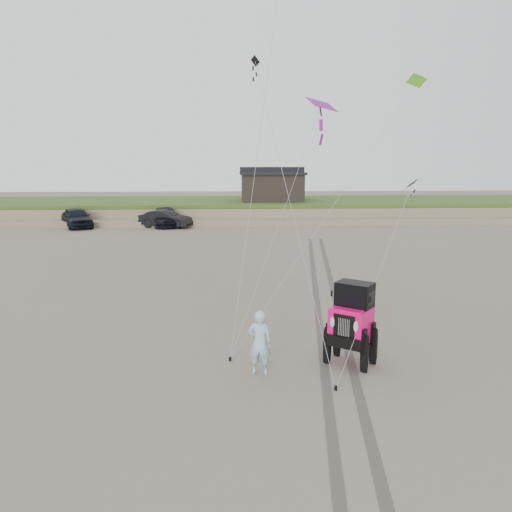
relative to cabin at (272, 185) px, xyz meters
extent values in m
plane|color=#6B6054|center=(-2.00, -37.00, -3.24)|extent=(160.00, 160.00, 0.00)
cube|color=#7A6B54|center=(-2.00, 1.00, -2.54)|extent=(160.00, 12.00, 1.40)
cube|color=#2D4719|center=(-2.00, 1.00, -1.69)|extent=(160.00, 12.00, 0.35)
cube|color=#7A6B54|center=(-2.00, -5.50, -2.99)|extent=(160.00, 3.50, 0.50)
cube|color=black|center=(0.00, 0.00, -0.21)|extent=(6.00, 5.00, 2.60)
cube|color=black|center=(0.00, 0.00, 1.21)|extent=(6.40, 5.40, 0.25)
cube|color=black|center=(0.00, 0.00, 1.59)|extent=(6.40, 1.20, 0.50)
imported|color=black|center=(-17.53, -6.70, -2.38)|extent=(4.11, 5.40, 1.71)
imported|color=black|center=(-9.81, -7.16, -2.48)|extent=(4.84, 3.02, 1.51)
imported|color=black|center=(-9.96, -6.07, -2.45)|extent=(3.30, 5.80, 1.58)
imported|color=#90D4DF|center=(-3.43, -37.67, -2.33)|extent=(0.74, 0.57, 1.82)
cube|color=#69E428|center=(3.44, -29.60, 5.73)|extent=(0.89, 0.57, 0.52)
cube|color=#861A90|center=(-0.28, -28.74, 4.86)|extent=(1.48, 1.37, 0.63)
cube|color=black|center=(2.01, -33.66, 1.76)|extent=(0.48, 0.61, 0.31)
cube|color=black|center=(-3.23, -31.30, 6.10)|extent=(0.32, 0.47, 0.34)
cylinder|color=black|center=(-4.24, -36.73, -3.18)|extent=(0.08, 0.08, 0.12)
cylinder|color=black|center=(-1.54, -38.76, -3.18)|extent=(0.08, 0.08, 0.12)
cube|color=#4C443D|center=(-0.40, -29.00, -3.23)|extent=(4.42, 29.74, 0.01)
cube|color=#4C443D|center=(0.40, -29.00, -3.23)|extent=(4.42, 29.74, 0.01)
camera|label=1|loc=(-4.19, -50.51, 2.56)|focal=35.00mm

